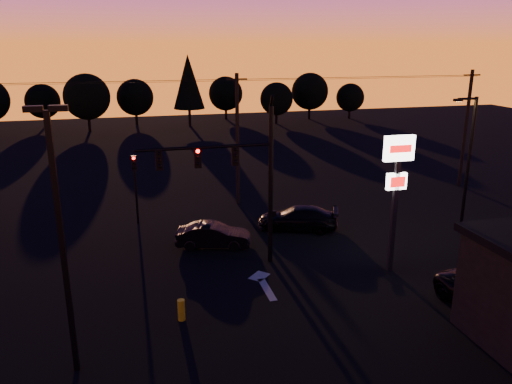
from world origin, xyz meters
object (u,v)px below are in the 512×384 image
at_px(secondary_signal, 135,180).
at_px(car_right, 298,218).
at_px(car_mid, 213,235).
at_px(streetlight, 468,159).
at_px(suv_parked, 494,300).
at_px(bollard, 181,310).
at_px(parking_lot_light, 60,228).
at_px(traffic_signal_mast, 239,171).
at_px(pylon_sign, 397,175).

relative_size(secondary_signal, car_right, 0.90).
bearing_deg(secondary_signal, car_mid, -50.92).
distance_m(streetlight, suv_parked, 10.95).
bearing_deg(car_mid, car_right, -60.01).
height_order(bollard, car_right, car_right).
bearing_deg(streetlight, suv_parked, -118.63).
bearing_deg(suv_parked, car_right, 106.97).
bearing_deg(car_mid, suv_parked, -120.48).
relative_size(streetlight, bollard, 8.80).
bearing_deg(car_mid, parking_lot_light, 160.95).
height_order(bollard, car_mid, car_mid).
bearing_deg(bollard, car_mid, 70.48).
height_order(traffic_signal_mast, parking_lot_light, parking_lot_light).
distance_m(traffic_signal_mast, pylon_sign, 7.52).
bearing_deg(car_right, secondary_signal, -87.56).
bearing_deg(bollard, parking_lot_light, -148.95).
relative_size(secondary_signal, bollard, 4.79).
relative_size(car_right, suv_parked, 0.93).
height_order(parking_lot_light, suv_parked, parking_lot_light).
height_order(pylon_sign, suv_parked, pylon_sign).
bearing_deg(car_right, pylon_sign, 43.81).
bearing_deg(car_mid, pylon_sign, -107.51).
bearing_deg(suv_parked, secondary_signal, 128.48).
relative_size(pylon_sign, suv_parked, 1.30).
distance_m(traffic_signal_mast, bollard, 7.35).
bearing_deg(secondary_signal, traffic_signal_mast, -56.81).
relative_size(pylon_sign, car_mid, 1.67).
bearing_deg(bollard, suv_parked, -12.93).
bearing_deg(secondary_signal, car_right, -19.93).
bearing_deg(parking_lot_light, streetlight, 21.65).
relative_size(parking_lot_light, car_right, 1.89).
bearing_deg(traffic_signal_mast, car_mid, 109.71).
bearing_deg(secondary_signal, parking_lot_light, -99.79).
bearing_deg(traffic_signal_mast, parking_lot_light, -136.63).
relative_size(streetlight, car_mid, 1.96).
bearing_deg(bollard, pylon_sign, 11.48).
height_order(traffic_signal_mast, car_mid, traffic_signal_mast).
distance_m(parking_lot_light, pylon_sign, 15.19).
bearing_deg(parking_lot_light, suv_parked, -1.89).
bearing_deg(pylon_sign, parking_lot_light, -162.77).
height_order(streetlight, bollard, streetlight).
bearing_deg(streetlight, secondary_signal, 162.44).
height_order(pylon_sign, bollard, pylon_sign).
height_order(streetlight, suv_parked, streetlight).
xyz_separation_m(parking_lot_light, car_mid, (6.47, 9.60, -4.60)).
bearing_deg(pylon_sign, car_mid, 147.57).
distance_m(streetlight, car_right, 10.51).
bearing_deg(car_right, traffic_signal_mast, -25.57).
bearing_deg(streetlight, parking_lot_light, -158.35).
height_order(parking_lot_light, bollard, parking_lot_light).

